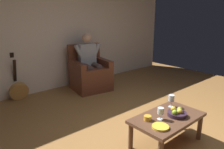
% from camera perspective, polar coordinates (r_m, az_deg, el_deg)
% --- Properties ---
extents(ground_plane, '(7.50, 7.50, 0.00)m').
position_cam_1_polar(ground_plane, '(3.08, 15.50, -16.83)').
color(ground_plane, olive).
extents(wall_back, '(6.65, 0.06, 2.55)m').
position_cam_1_polar(wall_back, '(4.93, -14.11, 11.14)').
color(wall_back, beige).
rests_on(wall_back, ground).
extents(armchair, '(0.87, 0.87, 1.00)m').
position_cam_1_polar(armchair, '(4.79, -6.04, 0.12)').
color(armchair, '#5B2D1E').
rests_on(armchair, ground).
extents(person_seated, '(0.65, 0.59, 1.26)m').
position_cam_1_polar(person_seated, '(4.71, -6.14, 4.10)').
color(person_seated, '#92969E').
rests_on(person_seated, ground).
extents(coffee_table, '(0.96, 0.55, 0.39)m').
position_cam_1_polar(coffee_table, '(2.83, 14.76, -11.97)').
color(coffee_table, brown).
rests_on(coffee_table, ground).
extents(guitar, '(0.36, 0.32, 0.94)m').
position_cam_1_polar(guitar, '(4.57, -23.94, -3.71)').
color(guitar, '#B27E3F').
rests_on(guitar, ground).
extents(wine_glass_near, '(0.08, 0.08, 0.15)m').
position_cam_1_polar(wine_glass_near, '(2.67, 13.01, -9.74)').
color(wine_glass_near, silver).
rests_on(wine_glass_near, coffee_table).
extents(wine_glass_far, '(0.08, 0.08, 0.18)m').
position_cam_1_polar(wine_glass_far, '(3.04, 15.76, -6.32)').
color(wine_glass_far, silver).
rests_on(wine_glass_far, coffee_table).
extents(fruit_bowl, '(0.24, 0.24, 0.11)m').
position_cam_1_polar(fruit_bowl, '(2.84, 17.17, -9.90)').
color(fruit_bowl, '#301E30').
rests_on(fruit_bowl, coffee_table).
extents(decorative_dish, '(0.19, 0.19, 0.02)m').
position_cam_1_polar(decorative_dish, '(2.53, 12.97, -13.64)').
color(decorative_dish, gold).
rests_on(decorative_dish, coffee_table).
extents(candle_jar, '(0.09, 0.09, 0.06)m').
position_cam_1_polar(candle_jar, '(2.65, 9.61, -11.55)').
color(candle_jar, gold).
rests_on(candle_jar, coffee_table).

